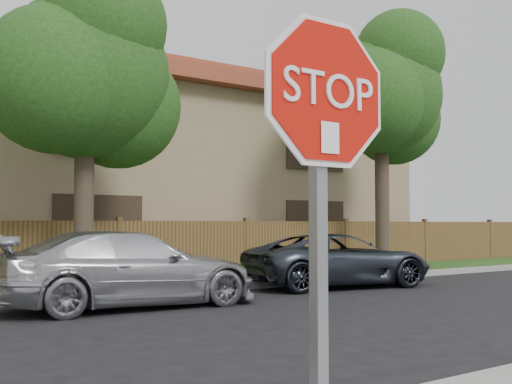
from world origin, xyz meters
TOP-DOWN VIEW (x-y plane):
  - tree_mid at (2.52, 9.57)m, footprint 4.80×3.90m
  - tree_right at (12.02, 9.57)m, footprint 4.80×3.90m
  - stop_sign at (0.03, -1.48)m, footprint 1.01×0.13m
  - sedan_right at (2.43, 6.75)m, footprint 4.89×2.17m
  - sedan_far_right at (8.00, 7.29)m, footprint 4.90×2.85m

SIDE VIEW (x-z plane):
  - sedan_far_right at x=8.00m, z-range 0.00..1.28m
  - sedan_right at x=2.43m, z-range 0.00..1.39m
  - stop_sign at x=0.03m, z-range 0.55..3.11m
  - tree_mid at x=2.52m, z-range 1.20..8.55m
  - tree_right at x=12.02m, z-range 1.47..9.67m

